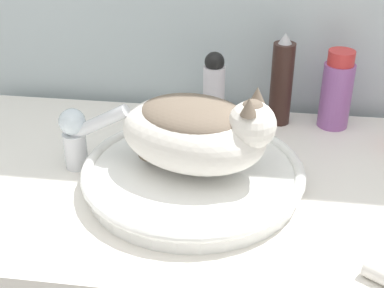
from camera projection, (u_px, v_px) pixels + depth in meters
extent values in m
cylinder|color=white|center=(193.00, 177.00, 0.97)|extent=(0.38, 0.38, 0.03)
torus|color=white|center=(193.00, 169.00, 0.96)|extent=(0.40, 0.40, 0.02)
ellipsoid|color=silver|center=(193.00, 134.00, 0.93)|extent=(0.30, 0.24, 0.12)
ellipsoid|color=#6B5B4C|center=(193.00, 116.00, 0.91)|extent=(0.22, 0.19, 0.06)
sphere|color=silver|center=(252.00, 125.00, 0.87)|extent=(0.08, 0.08, 0.08)
sphere|color=#6B5B4C|center=(253.00, 113.00, 0.86)|extent=(0.04, 0.04, 0.04)
cone|color=#6B5B4C|center=(249.00, 106.00, 0.83)|extent=(0.03, 0.03, 0.03)
cone|color=#6B5B4C|center=(257.00, 95.00, 0.87)|extent=(0.03, 0.03, 0.03)
cylinder|color=#6B5B4C|center=(166.00, 129.00, 1.04)|extent=(0.07, 0.21, 0.03)
cylinder|color=silver|center=(76.00, 150.00, 1.02)|extent=(0.04, 0.04, 0.07)
cylinder|color=silver|center=(99.00, 122.00, 0.97)|extent=(0.12, 0.04, 0.08)
sphere|color=silver|center=(72.00, 122.00, 0.99)|extent=(0.05, 0.05, 0.05)
cylinder|color=#331E19|center=(281.00, 84.00, 1.16)|extent=(0.05, 0.05, 0.18)
cone|color=#B7B7BC|center=(285.00, 38.00, 1.11)|extent=(0.03, 0.03, 0.02)
cylinder|color=silver|center=(214.00, 93.00, 1.19)|extent=(0.05, 0.05, 0.12)
sphere|color=black|center=(215.00, 62.00, 1.15)|extent=(0.04, 0.04, 0.04)
cylinder|color=#93569E|center=(336.00, 96.00, 1.15)|extent=(0.07, 0.07, 0.14)
cylinder|color=red|center=(341.00, 58.00, 1.11)|extent=(0.06, 0.06, 0.03)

